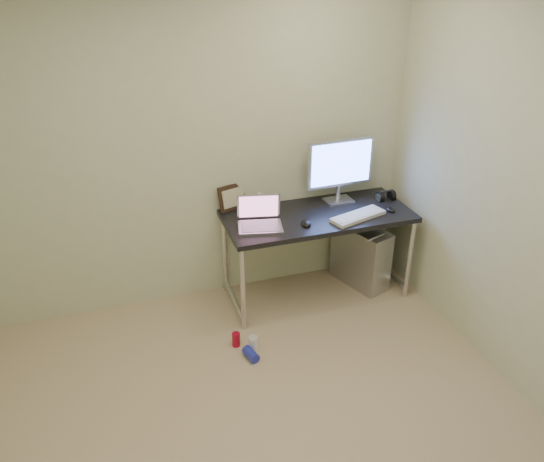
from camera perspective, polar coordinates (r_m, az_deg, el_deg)
The scene contains 17 objects.
floor at distance 3.35m, azimuth -0.93°, elevation -22.51°, with size 3.50×3.50×0.00m, color tan.
wall_back at distance 4.08m, azimuth -8.55°, elevation 8.34°, with size 3.50×0.02×2.50m, color beige.
desk at distance 4.26m, azimuth 4.92°, elevation 0.84°, with size 1.49×0.65×0.75m.
tower_computer at distance 4.64m, azimuth 9.50°, elevation -2.62°, with size 0.38×0.56×0.57m.
cable_a at distance 4.75m, azimuth 7.77°, elevation 0.04°, with size 0.01×0.01×0.70m, color black.
cable_b at distance 4.78m, azimuth 8.83°, elevation -0.12°, with size 0.01×0.01×0.72m, color black.
can_red at distance 4.00m, azimuth -3.88°, elevation -11.56°, with size 0.06×0.06×0.11m, color #B30D2A.
can_white at distance 3.93m, azimuth -2.01°, elevation -12.08°, with size 0.07×0.07×0.13m, color white.
can_blue at distance 3.89m, azimuth -2.28°, elevation -13.12°, with size 0.07×0.07×0.13m, color #242DB3.
laptop at distance 4.00m, azimuth -1.35°, elevation 1.30°, with size 0.38×0.33×0.23m.
monitor at distance 4.34m, azimuth 7.36°, elevation 6.98°, with size 0.57×0.18×0.53m.
keyboard at distance 4.19m, azimuth 9.23°, elevation 1.59°, with size 0.46×0.15×0.03m, color silver.
mouse_right at distance 4.35m, azimuth 12.61°, elevation 2.35°, with size 0.06×0.10×0.03m, color black.
mouse_left at distance 4.03m, azimuth 3.70°, elevation 0.95°, with size 0.08×0.12×0.04m, color black.
headphones at distance 4.55m, azimuth 12.15°, elevation 3.67°, with size 0.15×0.09×0.10m.
picture_frame at distance 4.26m, azimuth -4.19°, elevation 3.67°, with size 0.26×0.03×0.21m, color black.
webcam at distance 4.32m, azimuth -1.32°, elevation 3.77°, with size 0.04×0.03×0.11m.
Camera 1 is at (-0.63, -2.06, 2.57)m, focal length 35.00 mm.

